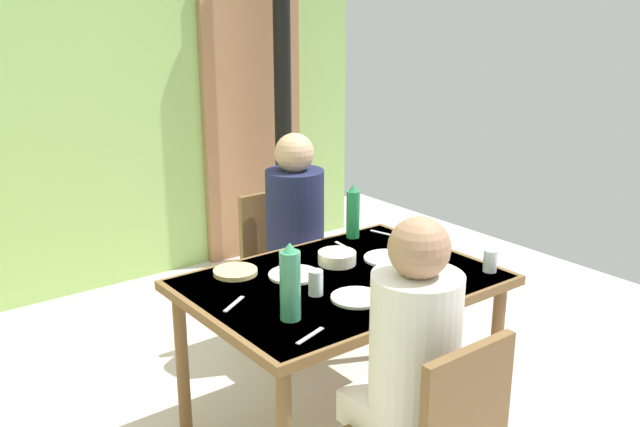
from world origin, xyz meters
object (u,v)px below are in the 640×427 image
at_px(chair_far_diner, 282,262).
at_px(water_bottle_green_far, 290,283).
at_px(water_bottle_green_near, 353,213).
at_px(serving_bowl_center, 337,258).
at_px(dining_table, 341,294).
at_px(person_far_diner, 297,218).
at_px(person_near_diner, 412,344).

bearing_deg(chair_far_diner, water_bottle_green_far, 57.00).
distance_m(water_bottle_green_near, serving_bowl_center, 0.38).
height_order(dining_table, chair_far_diner, chair_far_diner).
bearing_deg(dining_table, water_bottle_green_near, 44.96).
relative_size(dining_table, person_far_diner, 1.66).
bearing_deg(person_far_diner, dining_table, 69.54).
height_order(dining_table, water_bottle_green_far, water_bottle_green_far).
height_order(dining_table, serving_bowl_center, serving_bowl_center).
distance_m(dining_table, person_near_diner, 0.73).
relative_size(person_near_diner, water_bottle_green_far, 2.58).
height_order(water_bottle_green_far, serving_bowl_center, water_bottle_green_far).
relative_size(dining_table, chair_far_diner, 1.47).
bearing_deg(serving_bowl_center, person_far_diner, 73.27).
bearing_deg(water_bottle_green_near, person_far_diner, 113.64).
relative_size(person_far_diner, water_bottle_green_near, 2.84).
height_order(person_far_diner, water_bottle_green_far, person_far_diner).
xyz_separation_m(chair_far_diner, person_near_diner, (-0.50, -1.48, 0.28)).
bearing_deg(dining_table, chair_far_diner, 72.76).
height_order(dining_table, water_bottle_green_near, water_bottle_green_near).
height_order(person_far_diner, water_bottle_green_near, person_far_diner).
height_order(person_near_diner, water_bottle_green_near, person_near_diner).
xyz_separation_m(water_bottle_green_near, serving_bowl_center, (-0.29, -0.23, -0.10)).
relative_size(water_bottle_green_near, water_bottle_green_far, 0.91).
bearing_deg(water_bottle_green_near, person_near_diner, -121.03).
xyz_separation_m(person_near_diner, person_far_diner, (0.50, 1.35, 0.00)).
distance_m(chair_far_diner, water_bottle_green_near, 0.58).
bearing_deg(serving_bowl_center, dining_table, -122.40).
height_order(person_near_diner, serving_bowl_center, person_near_diner).
bearing_deg(serving_bowl_center, water_bottle_green_far, -145.64).
bearing_deg(person_near_diner, dining_table, 69.39).
relative_size(dining_table, water_bottle_green_near, 4.72).
distance_m(chair_far_diner, person_far_diner, 0.31).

